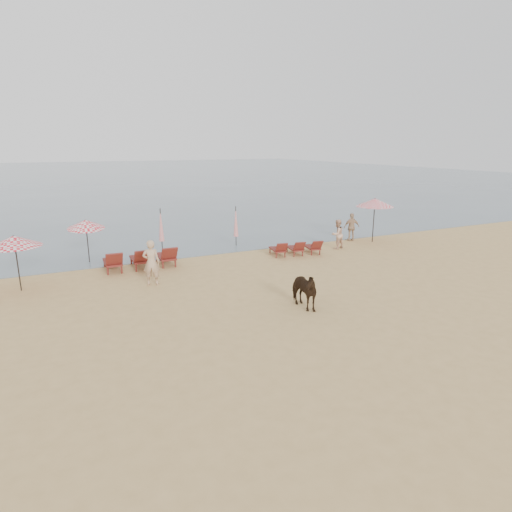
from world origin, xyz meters
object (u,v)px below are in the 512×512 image
at_px(umbrella_open_right, 375,202).
at_px(beachgoer_right_b, 352,227).
at_px(lounger_cluster_right, 296,248).
at_px(umbrella_closed_right, 236,222).
at_px(lounger_cluster_left, 141,258).
at_px(umbrella_open_left_b, 86,224).
at_px(beachgoer_left, 151,263).
at_px(umbrella_closed_left, 161,225).
at_px(umbrella_open_left_a, 14,241).
at_px(cow, 302,290).
at_px(beachgoer_right_a, 337,234).

distance_m(umbrella_open_right, beachgoer_right_b, 2.00).
xyz_separation_m(lounger_cluster_right, umbrella_closed_right, (-2.07, 3.32, 1.03)).
height_order(umbrella_closed_right, beachgoer_right_b, umbrella_closed_right).
relative_size(lounger_cluster_left, umbrella_open_left_b, 1.46).
bearing_deg(beachgoer_left, umbrella_closed_left, -87.61).
bearing_deg(lounger_cluster_right, umbrella_closed_right, 131.89).
bearing_deg(umbrella_closed_right, umbrella_open_left_a, -161.97).
bearing_deg(lounger_cluster_left, beachgoer_right_b, 3.61).
relative_size(cow, beachgoer_left, 0.86).
bearing_deg(beachgoer_right_a, beachgoer_left, -1.11).
xyz_separation_m(umbrella_closed_left, cow, (2.53, -10.53, -0.77)).
relative_size(lounger_cluster_left, beachgoer_right_b, 1.92).
bearing_deg(lounger_cluster_right, beachgoer_right_b, 27.76).
relative_size(umbrella_open_right, beachgoer_left, 1.38).
bearing_deg(umbrella_open_left_a, beachgoer_left, 3.77).
height_order(cow, beachgoer_right_a, beachgoer_right_a).
distance_m(lounger_cluster_right, umbrella_open_right, 6.13).
xyz_separation_m(lounger_cluster_right, cow, (-3.74, -6.71, 0.31)).
relative_size(umbrella_closed_left, umbrella_closed_right, 1.03).
bearing_deg(umbrella_closed_right, beachgoer_left, -139.60).
bearing_deg(umbrella_closed_right, lounger_cluster_right, -58.06).
distance_m(umbrella_open_left_a, umbrella_open_left_b, 4.44).
xyz_separation_m(umbrella_open_left_b, umbrella_open_right, (15.85, -2.46, 0.46)).
bearing_deg(umbrella_open_right, umbrella_open_left_a, -154.96).
bearing_deg(lounger_cluster_right, beachgoer_right_a, 14.81).
xyz_separation_m(umbrella_open_left_b, umbrella_closed_left, (3.83, 0.67, -0.47)).
bearing_deg(lounger_cluster_right, umbrella_closed_left, 158.55).
xyz_separation_m(umbrella_open_left_a, umbrella_closed_right, (10.90, 3.55, -0.62)).
xyz_separation_m(lounger_cluster_right, beachgoer_right_a, (2.81, 0.24, 0.44)).
xyz_separation_m(umbrella_open_left_b, beachgoer_left, (2.08, -4.90, -0.97)).
bearing_deg(cow, umbrella_open_left_b, 119.71).
height_order(umbrella_closed_left, beachgoer_left, umbrella_closed_left).
distance_m(umbrella_open_left_b, beachgoer_right_a, 13.27).
bearing_deg(lounger_cluster_left, umbrella_closed_right, 22.85).
bearing_deg(cow, lounger_cluster_right, 57.82).
bearing_deg(umbrella_open_left_b, lounger_cluster_left, -64.73).
bearing_deg(umbrella_closed_right, umbrella_closed_left, 173.12).
xyz_separation_m(lounger_cluster_right, beachgoer_left, (-8.01, -1.74, 0.58)).
xyz_separation_m(umbrella_closed_right, beachgoer_right_b, (6.88, -1.77, -0.57)).
xyz_separation_m(umbrella_open_left_a, beachgoer_right_b, (17.78, 1.78, -1.20)).
height_order(lounger_cluster_right, umbrella_closed_left, umbrella_closed_left).
xyz_separation_m(beachgoer_left, beachgoer_right_a, (10.82, 1.98, -0.13)).
xyz_separation_m(lounger_cluster_left, cow, (4.24, -7.64, 0.20)).
relative_size(umbrella_open_left_b, beachgoer_right_b, 1.32).
bearing_deg(beachgoer_right_b, lounger_cluster_left, 17.90).
bearing_deg(cow, umbrella_closed_right, 77.47).
distance_m(cow, beachgoer_left, 6.56).
xyz_separation_m(cow, beachgoer_right_b, (8.55, 8.26, 0.15)).
xyz_separation_m(umbrella_closed_left, beachgoer_right_a, (9.07, -3.58, -0.64)).
bearing_deg(beachgoer_right_a, cow, 35.24).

